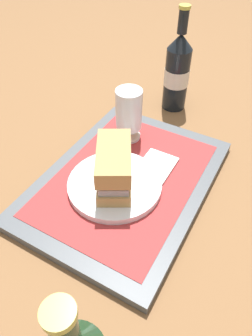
{
  "coord_description": "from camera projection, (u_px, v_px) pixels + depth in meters",
  "views": [
    {
      "loc": [
        -0.4,
        -0.23,
        0.5
      ],
      "look_at": [
        0.0,
        0.0,
        0.05
      ],
      "focal_mm": 33.85,
      "sensor_mm": 36.0,
      "label": 1
    }
  ],
  "objects": [
    {
      "name": "plate",
      "position": [
        115.0,
        184.0,
        0.64
      ],
      "size": [
        0.19,
        0.19,
        0.01
      ],
      "primitive_type": "cylinder",
      "color": "white",
      "rests_on": "placemat"
    },
    {
      "name": "beer_bottle",
      "position": [
        177.0,
        72.0,
        0.82
      ],
      "size": [
        0.07,
        0.07,
        0.27
      ],
      "color": "black",
      "rests_on": "ground_plane"
    },
    {
      "name": "tray",
      "position": [
        126.0,
        182.0,
        0.67
      ],
      "size": [
        0.44,
        0.32,
        0.02
      ],
      "primitive_type": "cube",
      "color": "#4C5156",
      "rests_on": "ground_plane"
    },
    {
      "name": "beer_glass",
      "position": [
        129.0,
        113.0,
        0.71
      ],
      "size": [
        0.06,
        0.06,
        0.12
      ],
      "color": "silver",
      "rests_on": "placemat"
    },
    {
      "name": "placemat",
      "position": [
        126.0,
        178.0,
        0.66
      ],
      "size": [
        0.38,
        0.27,
        0.0
      ],
      "primitive_type": "cube",
      "color": "#9E2D2D",
      "rests_on": "tray"
    },
    {
      "name": "sandwich",
      "position": [
        114.0,
        165.0,
        0.61
      ],
      "size": [
        0.14,
        0.12,
        0.08
      ],
      "rotation": [
        0.0,
        0.0,
        0.52
      ],
      "color": "tan",
      "rests_on": "plate"
    },
    {
      "name": "napkin_folded",
      "position": [
        156.0,
        166.0,
        0.68
      ],
      "size": [
        0.09,
        0.07,
        0.01
      ],
      "primitive_type": "cube",
      "color": "white",
      "rests_on": "placemat"
    },
    {
      "name": "ground_plane",
      "position": [
        126.0,
        185.0,
        0.68
      ],
      "size": [
        3.0,
        3.0,
        0.0
      ],
      "primitive_type": "plane",
      "color": "brown"
    }
  ]
}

